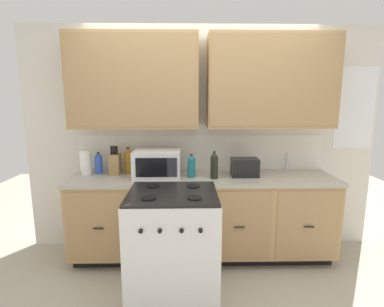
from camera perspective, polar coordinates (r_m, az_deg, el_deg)
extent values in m
plane|color=#B2A893|center=(3.21, 2.31, -21.74)|extent=(8.00, 8.00, 0.00)
cube|color=silver|center=(3.37, 1.83, 2.56)|extent=(3.94, 0.05, 2.49)
cube|color=white|center=(3.36, 1.85, 0.18)|extent=(2.74, 0.01, 0.40)
cube|color=tan|center=(3.19, -11.10, 13.41)|extent=(1.32, 0.34, 0.95)
cube|color=#A58052|center=(3.02, -11.68, 13.57)|extent=(1.29, 0.01, 0.89)
cube|color=tan|center=(3.27, 14.95, 13.19)|extent=(1.32, 0.34, 0.95)
cube|color=#A58052|center=(3.10, 15.86, 13.31)|extent=(1.29, 0.01, 0.89)
cube|color=white|center=(3.81, 28.91, 7.67)|extent=(0.44, 0.01, 0.90)
cube|color=black|center=(3.47, 1.98, -18.13)|extent=(2.68, 0.48, 0.10)
cube|color=tan|center=(3.25, 2.05, -11.66)|extent=(2.74, 0.60, 0.77)
cube|color=#A88354|center=(3.09, -17.53, -13.41)|extent=(0.63, 0.01, 0.71)
cube|color=black|center=(3.08, -17.60, -13.62)|extent=(0.10, 0.01, 0.01)
cube|color=#A88354|center=(2.97, -4.40, -13.88)|extent=(0.63, 0.01, 0.71)
cube|color=black|center=(2.96, -4.42, -14.11)|extent=(0.10, 0.01, 0.01)
cube|color=#A88354|center=(3.01, 9.08, -13.65)|extent=(0.63, 0.01, 0.71)
cube|color=black|center=(3.00, 9.12, -13.87)|extent=(0.10, 0.01, 0.01)
cube|color=#A88354|center=(3.20, 21.52, -12.79)|extent=(0.63, 0.01, 0.71)
cube|color=black|center=(3.19, 21.61, -12.99)|extent=(0.10, 0.01, 0.01)
cube|color=#ADA899|center=(3.12, 2.10, -4.77)|extent=(2.77, 0.63, 0.04)
cube|color=#A8AAAF|center=(3.34, 18.53, -4.22)|extent=(0.56, 0.38, 0.02)
cube|color=white|center=(2.69, -3.65, -17.23)|extent=(0.76, 0.66, 0.92)
cube|color=black|center=(2.51, -3.78, -7.67)|extent=(0.74, 0.65, 0.02)
cylinder|color=black|center=(2.37, -8.37, -8.52)|extent=(0.12, 0.12, 0.01)
cylinder|color=black|center=(2.35, 0.48, -8.55)|extent=(0.12, 0.12, 0.01)
cylinder|color=black|center=(2.67, -7.52, -6.29)|extent=(0.12, 0.12, 0.01)
cylinder|color=black|center=(2.65, 0.28, -6.30)|extent=(0.12, 0.12, 0.01)
cylinder|color=black|center=(2.27, -9.86, -14.52)|extent=(0.03, 0.02, 0.03)
cylinder|color=black|center=(2.26, -6.22, -14.61)|extent=(0.03, 0.02, 0.03)
cylinder|color=black|center=(2.25, -2.03, -14.65)|extent=(0.03, 0.02, 0.03)
cylinder|color=black|center=(2.25, 1.66, -14.62)|extent=(0.03, 0.02, 0.03)
cube|color=white|center=(3.10, -6.72, -1.92)|extent=(0.48, 0.36, 0.28)
cube|color=black|center=(2.92, -7.85, -2.70)|extent=(0.31, 0.01, 0.19)
cube|color=#28282D|center=(2.90, -3.86, -2.70)|extent=(0.10, 0.01, 0.19)
cube|color=black|center=(3.15, 10.10, -2.64)|extent=(0.28, 0.18, 0.19)
cube|color=black|center=(3.12, 9.25, -1.02)|extent=(0.02, 0.13, 0.01)
cube|color=black|center=(3.14, 11.05, -1.01)|extent=(0.02, 0.13, 0.01)
cube|color=#9C794E|center=(3.29, -14.61, -2.01)|extent=(0.11, 0.14, 0.22)
cylinder|color=black|center=(3.25, -15.28, 0.62)|extent=(0.02, 0.02, 0.09)
cylinder|color=black|center=(3.25, -14.94, 0.63)|extent=(0.02, 0.02, 0.09)
cylinder|color=black|center=(3.25, -14.60, 0.63)|extent=(0.02, 0.02, 0.09)
cylinder|color=black|center=(3.24, -14.26, 0.63)|extent=(0.02, 0.02, 0.09)
cylinder|color=#B2B5BA|center=(3.48, 17.66, -1.65)|extent=(0.02, 0.02, 0.20)
cylinder|color=white|center=(3.37, -19.78, -1.64)|extent=(0.12, 0.12, 0.26)
cylinder|color=blue|center=(3.37, -17.51, -2.13)|extent=(0.08, 0.08, 0.19)
cone|color=blue|center=(3.35, -17.62, -0.17)|extent=(0.07, 0.07, 0.05)
cylinder|color=black|center=(3.34, -17.63, 0.10)|extent=(0.03, 0.03, 0.02)
cylinder|color=black|center=(3.02, 4.30, -2.70)|extent=(0.08, 0.08, 0.23)
cone|color=black|center=(2.99, 4.33, -0.06)|extent=(0.07, 0.07, 0.06)
cylinder|color=black|center=(2.99, 4.34, 0.33)|extent=(0.03, 0.03, 0.02)
cylinder|color=#1E707A|center=(3.07, -0.12, -2.80)|extent=(0.08, 0.08, 0.19)
cone|color=#1E707A|center=(3.04, -0.12, -0.58)|extent=(0.07, 0.07, 0.05)
cylinder|color=black|center=(3.04, -0.12, -0.28)|extent=(0.03, 0.03, 0.02)
cylinder|color=#9E6619|center=(3.29, -12.14, -1.79)|extent=(0.08, 0.08, 0.23)
cone|color=#9E6619|center=(3.26, -12.24, 0.70)|extent=(0.07, 0.07, 0.06)
cylinder|color=black|center=(3.26, -12.25, 1.06)|extent=(0.03, 0.03, 0.02)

